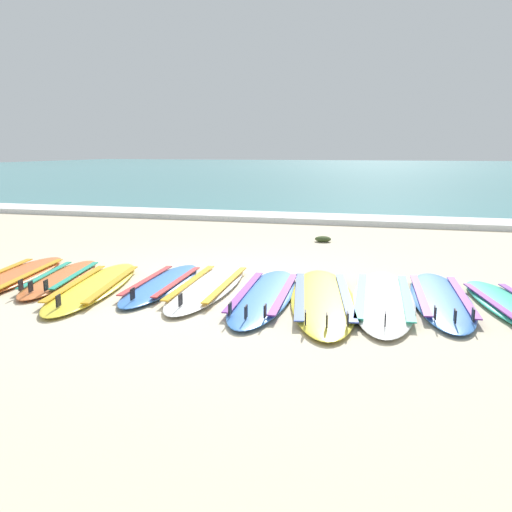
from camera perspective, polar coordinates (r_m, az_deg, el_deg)
ground_plane at (r=5.78m, az=-4.15°, el=-3.73°), size 80.00×80.00×0.00m
sea at (r=40.75m, az=12.72°, el=8.97°), size 80.00×60.00×0.10m
wave_foam_strip at (r=11.48m, az=5.75°, el=4.02°), size 80.00×1.11×0.11m
surfboard_0 at (r=6.88m, az=-24.30°, el=-1.97°), size 0.99×2.33×0.18m
surfboard_1 at (r=6.59m, az=-19.99°, el=-2.18°), size 0.88×1.98×0.18m
surfboard_2 at (r=6.09m, az=-16.77°, el=-3.05°), size 1.00×2.36×0.18m
surfboard_3 at (r=6.02m, az=-9.90°, el=-2.90°), size 0.61×2.00×0.18m
surfboard_4 at (r=5.85m, az=-5.08°, el=-3.18°), size 0.69×2.27×0.18m
surfboard_5 at (r=5.47m, az=0.89°, el=-4.16°), size 0.72×2.30×0.18m
surfboard_6 at (r=5.40m, az=7.06°, el=-4.47°), size 1.06×2.58×0.18m
surfboard_7 at (r=5.49m, az=13.34°, el=-4.42°), size 0.73×2.45×0.18m
surfboard_8 at (r=5.66m, az=19.02°, el=-4.27°), size 0.70×2.26×0.18m
surfboard_9 at (r=5.62m, az=25.57°, el=-4.89°), size 0.95×2.10×0.18m
seaweed_clump_near_shoreline at (r=8.87m, az=7.12°, el=1.80°), size 0.27×0.21×0.09m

